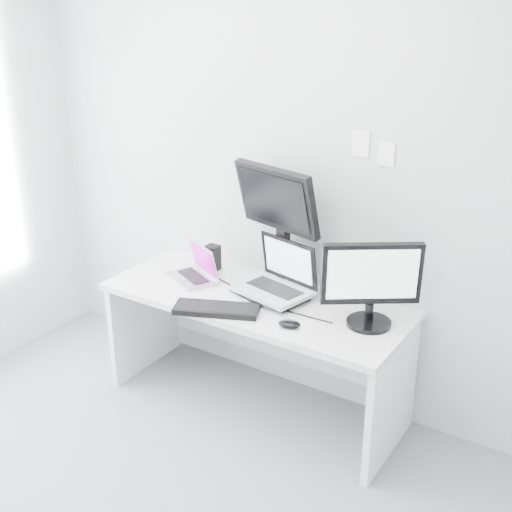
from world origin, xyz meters
name	(u,v)px	position (x,y,z in m)	size (l,w,h in m)	color
back_wall	(287,180)	(0.00, 1.60, 1.35)	(3.60, 3.60, 0.00)	#B4B6B8
desk	(255,352)	(0.00, 1.25, 0.36)	(1.80, 0.70, 0.73)	silver
macbook	(191,262)	(-0.47, 1.25, 0.85)	(0.31, 0.23, 0.23)	#ADACB1
speaker	(212,258)	(-0.44, 1.45, 0.81)	(0.08, 0.08, 0.16)	black
dell_laptop	(273,271)	(0.09, 1.30, 0.90)	(0.41, 0.32, 0.34)	#AEB1B6
rear_monitor	(279,226)	(0.04, 1.45, 1.11)	(0.57, 0.20, 0.77)	black
samsung_monitor	(371,284)	(0.69, 1.29, 0.97)	(0.52, 0.24, 0.48)	black
keyboard	(216,309)	(-0.08, 0.98, 0.75)	(0.47, 0.17, 0.03)	black
mouse	(289,324)	(0.35, 1.04, 0.75)	(0.12, 0.08, 0.04)	black
wall_note_0	(360,143)	(0.45, 1.59, 1.62)	(0.10, 0.00, 0.14)	white
wall_note_1	(386,154)	(0.60, 1.59, 1.58)	(0.09, 0.00, 0.13)	white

